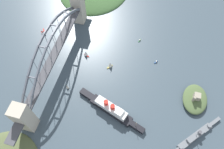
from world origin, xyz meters
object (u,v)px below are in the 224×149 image
(naval_cruiser, at_px, (195,136))
(harbor_arch_bridge, at_px, (55,54))
(fort_island_mid_harbor, at_px, (195,99))
(seaplane_taxiing_near_bridge, at_px, (44,32))
(ocean_liner, at_px, (111,109))
(small_boat_1, at_px, (140,40))
(small_boat_4, at_px, (67,87))
(small_boat_3, at_px, (156,62))
(small_boat_2, at_px, (86,53))
(small_boat_0, at_px, (110,65))

(naval_cruiser, bearing_deg, harbor_arch_bridge, -105.20)
(fort_island_mid_harbor, xyz_separation_m, seaplane_taxiing_near_bridge, (-56.75, -238.26, -2.39))
(ocean_liner, xyz_separation_m, small_boat_1, (-122.60, 12.50, -5.31))
(small_boat_1, height_order, small_boat_4, small_boat_4)
(harbor_arch_bridge, relative_size, small_boat_3, 38.19)
(small_boat_4, bearing_deg, seaplane_taxiing_near_bridge, -139.13)
(small_boat_1, bearing_deg, seaplane_taxiing_near_bridge, -81.18)
(seaplane_taxiing_near_bridge, height_order, small_boat_2, small_boat_2)
(small_boat_2, height_order, small_boat_3, small_boat_2)
(fort_island_mid_harbor, distance_m, small_boat_2, 163.03)
(fort_island_mid_harbor, distance_m, small_boat_4, 168.41)
(ocean_liner, xyz_separation_m, seaplane_taxiing_near_bridge, (-99.41, -136.99, -4.11))
(small_boat_3, bearing_deg, ocean_liner, -25.90)
(seaplane_taxiing_near_bridge, xyz_separation_m, small_boat_4, (83.15, 71.94, 1.39))
(small_boat_0, bearing_deg, naval_cruiser, 60.67)
(naval_cruiser, height_order, seaplane_taxiing_near_bridge, naval_cruiser)
(ocean_liner, relative_size, small_boat_2, 8.89)
(ocean_liner, distance_m, naval_cruiser, 106.02)
(naval_cruiser, relative_size, small_boat_3, 9.98)
(harbor_arch_bridge, bearing_deg, seaplane_taxiing_near_bridge, -137.69)
(ocean_liner, distance_m, small_boat_2, 94.83)
(naval_cruiser, height_order, small_boat_2, naval_cruiser)
(harbor_arch_bridge, relative_size, small_boat_2, 23.56)
(small_boat_0, bearing_deg, small_boat_4, -43.87)
(small_boat_0, bearing_deg, ocean_liner, 16.04)
(ocean_liner, bearing_deg, naval_cruiser, 87.14)
(small_boat_3, bearing_deg, seaplane_taxiing_near_bridge, -93.15)
(small_boat_1, bearing_deg, small_boat_0, -28.19)
(ocean_liner, relative_size, fort_island_mid_harbor, 2.13)
(small_boat_2, xyz_separation_m, small_boat_3, (-14.95, 102.05, -4.03))
(harbor_arch_bridge, xyz_separation_m, seaplane_taxiing_near_bridge, (-51.44, -46.83, -25.83))
(naval_cruiser, height_order, small_boat_0, naval_cruiser)
(ocean_liner, relative_size, small_boat_0, 8.58)
(small_boat_0, bearing_deg, harbor_arch_bridge, -76.91)
(small_boat_0, bearing_deg, small_boat_2, -103.93)
(harbor_arch_bridge, xyz_separation_m, fort_island_mid_harbor, (5.31, 191.44, -23.44))
(small_boat_0, height_order, small_boat_1, small_boat_0)
(small_boat_4, bearing_deg, small_boat_3, 124.02)
(seaplane_taxiing_near_bridge, height_order, small_boat_1, seaplane_taxiing_near_bridge)
(ocean_liner, xyz_separation_m, small_boat_3, (-89.50, 43.45, -5.18))
(ocean_liner, distance_m, small_boat_1, 123.35)
(seaplane_taxiing_near_bridge, bearing_deg, small_boat_1, 98.82)
(naval_cruiser, bearing_deg, small_boat_3, -146.65)
(fort_island_mid_harbor, height_order, small_boat_0, fort_island_mid_harbor)
(harbor_arch_bridge, distance_m, fort_island_mid_harbor, 192.94)
(small_boat_1, bearing_deg, naval_cruiser, 36.12)
(ocean_liner, xyz_separation_m, fort_island_mid_harbor, (-42.66, 101.27, -1.72))
(seaplane_taxiing_near_bridge, relative_size, small_boat_3, 1.44)
(ocean_liner, bearing_deg, fort_island_mid_harbor, 112.84)
(harbor_arch_bridge, bearing_deg, naval_cruiser, 74.80)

